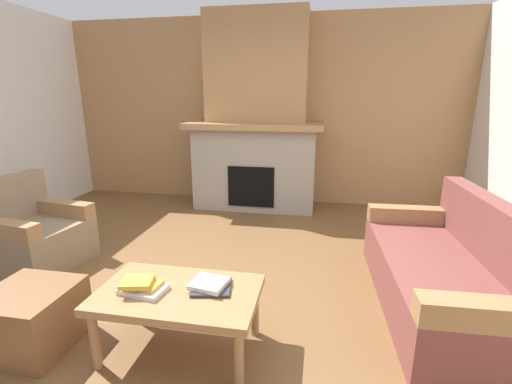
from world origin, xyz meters
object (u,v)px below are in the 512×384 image
object	(u,v)px
fireplace	(256,127)
couch	(448,273)
ottoman	(32,318)
coffee_table	(179,298)
armchair	(33,235)

from	to	relation	value
fireplace	couch	xyz separation A→B (m)	(1.92, -2.34, -0.88)
fireplace	ottoman	world-z (taller)	fireplace
coffee_table	ottoman	distance (m)	0.99
fireplace	couch	size ratio (longest dim) A/B	1.48
fireplace	ottoman	xyz separation A→B (m)	(-0.88, -3.30, -0.96)
fireplace	couch	world-z (taller)	fireplace
armchair	ottoman	xyz separation A→B (m)	(0.90, -1.05, -0.09)
fireplace	armchair	xyz separation A→B (m)	(-1.78, -2.25, -0.87)
fireplace	armchair	size ratio (longest dim) A/B	3.13
coffee_table	ottoman	bearing A→B (deg)	-172.48
armchair	coffee_table	xyz separation A→B (m)	(1.87, -0.92, 0.08)
coffee_table	armchair	bearing A→B (deg)	153.85
couch	coffee_table	distance (m)	2.01
coffee_table	ottoman	xyz separation A→B (m)	(-0.97, -0.13, -0.18)
armchair	couch	bearing A→B (deg)	-1.40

